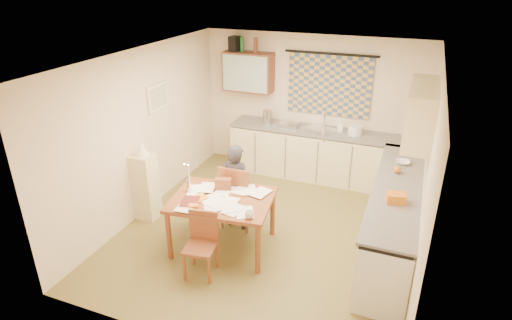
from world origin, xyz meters
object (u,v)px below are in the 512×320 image
at_px(counter_right, 394,216).
at_px(shelf_stand, 146,187).
at_px(stove, 383,272).
at_px(person, 236,187).
at_px(counter_back, 321,155).
at_px(dining_table, 223,222).
at_px(chair_far, 239,206).

xyz_separation_m(counter_right, shelf_stand, (-3.54, -0.60, 0.06)).
distance_m(stove, person, 2.35).
distance_m(counter_back, shelf_stand, 3.12).
xyz_separation_m(person, shelf_stand, (-1.37, -0.26, -0.14)).
xyz_separation_m(stove, dining_table, (-2.14, 0.35, -0.06)).
height_order(counter_right, chair_far, chair_far).
distance_m(counter_back, counter_right, 2.18).
xyz_separation_m(stove, shelf_stand, (-3.54, 0.62, 0.07)).
bearing_deg(stove, dining_table, 170.72).
xyz_separation_m(counter_right, stove, (0.00, -1.22, -0.01)).
relative_size(dining_table, chair_far, 1.43).
height_order(counter_back, dining_table, counter_back).
bearing_deg(chair_far, counter_back, -111.56).
distance_m(counter_back, person, 2.16).
height_order(stove, chair_far, chair_far).
bearing_deg(person, stove, 163.22).
xyz_separation_m(counter_back, stove, (1.40, -2.89, -0.01)).
height_order(dining_table, person, person).
relative_size(counter_back, dining_table, 2.32).
bearing_deg(counter_back, stove, -64.22).
bearing_deg(stove, person, 157.87).
height_order(stove, person, person).
distance_m(counter_right, shelf_stand, 3.59).
relative_size(counter_right, shelf_stand, 2.86).
height_order(chair_far, person, person).
relative_size(stove, person, 0.68).
height_order(counter_right, person, person).
height_order(counter_back, person, person).
distance_m(dining_table, person, 0.60).
height_order(counter_back, shelf_stand, shelf_stand).
relative_size(counter_right, person, 2.27).
relative_size(dining_table, shelf_stand, 1.38).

